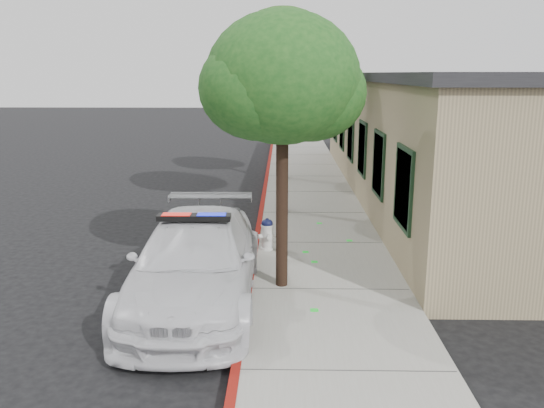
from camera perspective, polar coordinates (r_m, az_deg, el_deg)
The scene contains 9 objects.
ground at distance 10.85m, azimuth -2.75°, elevation -9.47°, with size 120.00×120.00×0.00m, color black.
sidewalk at distance 13.64m, azimuth 4.84°, elevation -4.30°, with size 3.20×60.00×0.15m, color gray.
red_curb at distance 13.63m, azimuth -1.65°, elevation -4.25°, with size 0.14×60.00×0.16m, color maroon.
clapboard_building at distance 20.00m, azimuth 18.68°, elevation 6.72°, with size 7.30×20.89×4.24m.
police_car at distance 10.35m, azimuth -7.93°, elevation -5.97°, with size 2.33×5.56×1.72m.
fire_hydrant at distance 12.93m, azimuth -0.50°, elevation -3.13°, with size 0.44×0.38×0.76m.
street_tree_near at distance 10.17m, azimuth 1.14°, elevation 12.33°, with size 3.07×2.84×5.19m.
street_tree_mid at distance 16.26m, azimuth 1.20°, elevation 14.80°, with size 3.28×3.10×5.91m.
street_tree_far at distance 21.49m, azimuth 1.55°, elevation 13.03°, with size 2.87×2.79×5.22m.
Camera 1 is at (0.72, -9.97, 4.22)m, focal length 36.23 mm.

